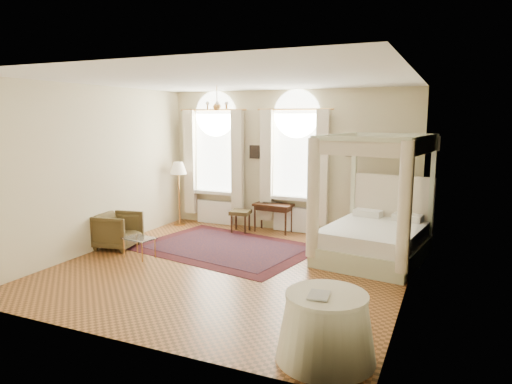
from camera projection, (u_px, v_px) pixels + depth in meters
ground at (231, 267)px, 8.23m from camera, size 6.00×6.00×0.00m
room_walls at (230, 158)px, 7.91m from camera, size 6.00×6.00×6.00m
window_left at (215, 165)px, 11.34m from camera, size 1.62×0.27×3.29m
window_right at (295, 169)px, 10.51m from camera, size 1.62×0.27×3.29m
chandelier at (217, 106)px, 9.20m from camera, size 0.51×0.45×0.50m
wall_pictures at (292, 151)px, 10.57m from camera, size 2.54×0.03×0.39m
canopy_bed at (374, 232)px, 8.56m from camera, size 2.09×2.42×2.36m
nightstand at (377, 230)px, 9.78m from camera, size 0.49×0.46×0.57m
nightstand_lamp at (382, 206)px, 9.58m from camera, size 0.26×0.26×0.39m
writing_desk at (273, 208)px, 10.68m from camera, size 0.92×0.52×0.67m
laptop at (270, 202)px, 10.77m from camera, size 0.40×0.33×0.03m
stool at (240, 214)px, 10.71m from camera, size 0.50×0.50×0.51m
armchair at (117, 230)px, 9.38m from camera, size 0.92×0.90×0.74m
coffee_table at (139, 240)px, 8.73m from camera, size 0.64×0.50×0.39m
floor_lamp at (178, 171)px, 11.26m from camera, size 0.41×0.41×1.58m
oriental_rug at (225, 247)px, 9.44m from camera, size 3.89×3.11×0.01m
side_table at (326, 327)px, 5.06m from camera, size 1.12×1.12×0.76m
book at (309, 294)px, 4.94m from camera, size 0.25×0.32×0.03m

